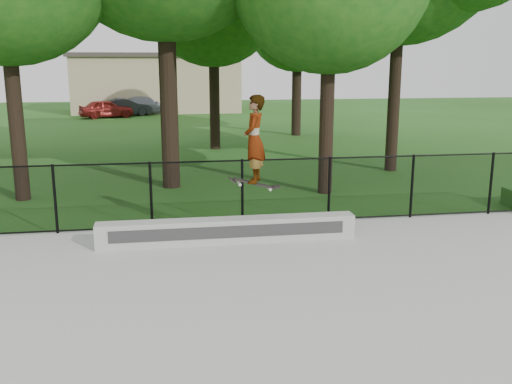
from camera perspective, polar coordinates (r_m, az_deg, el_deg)
ground at (r=7.49m, az=5.13°, el=-16.22°), size 100.00×100.00×0.00m
concrete_slab at (r=7.48m, az=5.14°, el=-16.02°), size 14.00×12.00×0.06m
grind_ledge at (r=11.59m, az=-2.83°, el=-3.85°), size 5.23×0.40×0.49m
car_a at (r=39.72m, az=-14.74°, el=8.06°), size 3.78×2.46×1.20m
car_b at (r=40.90m, az=-12.95°, el=8.26°), size 3.46×2.07×1.18m
car_c at (r=41.96m, az=-10.86°, el=8.54°), size 4.46×3.02×1.29m
skater_airborne at (r=11.10m, az=-0.16°, el=5.14°), size 0.82×0.72×1.90m
chainlink_fence at (r=12.67m, az=-1.38°, el=-0.03°), size 16.06×0.06×1.50m
distant_building at (r=44.36m, az=-9.83°, el=10.77°), size 12.40×6.40×4.30m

